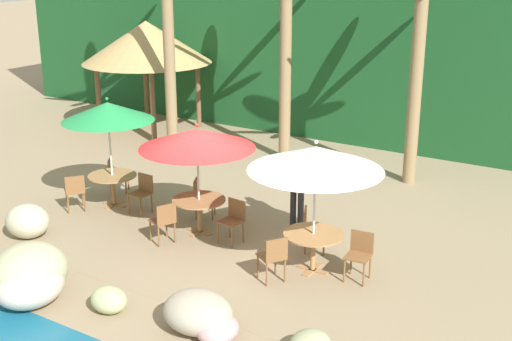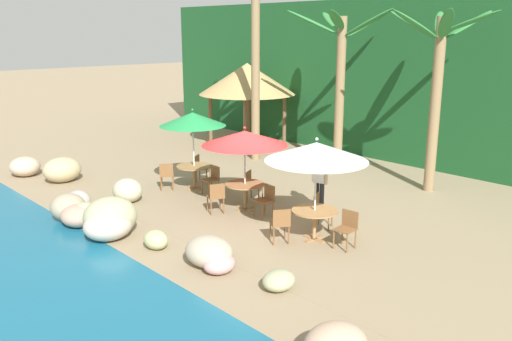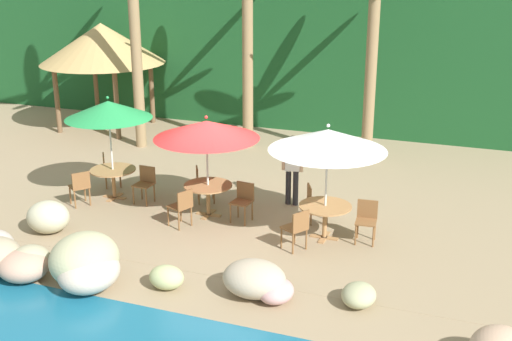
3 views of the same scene
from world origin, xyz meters
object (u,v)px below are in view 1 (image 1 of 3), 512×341
Objects in this scene: dining_table_green at (113,180)px; umbrella_red at (197,139)px; dining_table_red at (199,205)px; chair_green_left at (75,190)px; umbrella_green at (108,112)px; chair_red_seaward at (233,218)px; chair_white_left at (274,256)px; palapa_hut at (146,42)px; chair_green_inland at (115,173)px; umbrella_white at (316,158)px; chair_white_inland at (311,226)px; palm_tree_second at (287,24)px; chair_white_seaward at (360,252)px; dining_table_white at (313,240)px; chair_red_left at (164,220)px; chair_red_inland at (201,195)px; waiter_in_white at (297,184)px; chair_green_seaward at (142,191)px; palm_tree_third at (420,33)px.

dining_table_green is 2.97m from umbrella_red.
umbrella_red is at bearing 32.01° from dining_table_red.
umbrella_green is at bearing 58.84° from chair_green_left.
chair_red_seaward is 1.00× the size of chair_white_left.
chair_green_inland is at bearing -56.97° from palapa_hut.
umbrella_white is (5.41, -0.50, 1.54)m from dining_table_green.
umbrella_red reaches higher than chair_white_inland.
umbrella_white is (5.85, 0.23, 1.64)m from chair_green_left.
chair_red_seaward is 0.16× the size of palm_tree_second.
chair_white_seaward reaches higher than dining_table_green.
chair_green_inland is 6.07m from dining_table_white.
chair_red_left and chair_white_seaward have the same top height.
umbrella_white is at bearing -90.00° from dining_table_white.
umbrella_green is 5.46m from chair_white_left.
chair_green_left is 0.79× the size of dining_table_red.
umbrella_red is 2.70× the size of chair_white_inland.
chair_green_left is 2.85m from chair_red_inland.
umbrella_red is 1.41m from dining_table_red.
dining_table_green is at bearing -177.28° from chair_white_inland.
chair_green_left is 0.79× the size of dining_table_white.
chair_green_left is (-0.44, -0.73, -0.10)m from dining_table_green.
dining_table_white is at bearing -8.60° from chair_red_seaward.
umbrella_red is 1.38× the size of waiter_in_white.
chair_white_inland is 0.51× the size of waiter_in_white.
palm_tree_second is at bearing 124.15° from dining_table_white.
chair_red_left is (2.36, -1.02, -1.70)m from umbrella_green.
chair_green_left is 1.00× the size of chair_white_left.
dining_table_white is (0.00, 0.00, -1.54)m from umbrella_white.
umbrella_red reaches higher than chair_red_seaward.
chair_green_seaward is 0.35× the size of umbrella_white.
chair_white_seaward is at bearing -3.00° from umbrella_green.
dining_table_red is 0.86m from chair_red_left.
umbrella_red is 1.74m from chair_red_inland.
dining_table_red is 3.21m from umbrella_white.
dining_table_white is 0.86m from chair_white_left.
chair_red_inland is at bearing -122.80° from palm_tree_third.
chair_white_left reaches higher than dining_table_red.
dining_table_green is 0.20× the size of palm_tree_third.
umbrella_red is at bearing -140.59° from waiter_in_white.
palapa_hut is at bearing 123.90° from umbrella_green.
dining_table_white is at bearing 90.00° from umbrella_white.
dining_table_green is 0.86m from chair_green_left.
palm_tree_second is at bearing 74.54° from umbrella_green.
umbrella_white is at bearing -87.46° from palm_tree_third.
palm_tree_second is at bearing 124.59° from chair_white_inland.
chair_red_inland and chair_white_left have the same top height.
chair_green_seaward and chair_red_left have the same top height.
chair_white_inland is 1.50m from chair_white_left.
umbrella_white is 1.85m from chair_white_seaward.
chair_red_left is 9.47m from palapa_hut.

